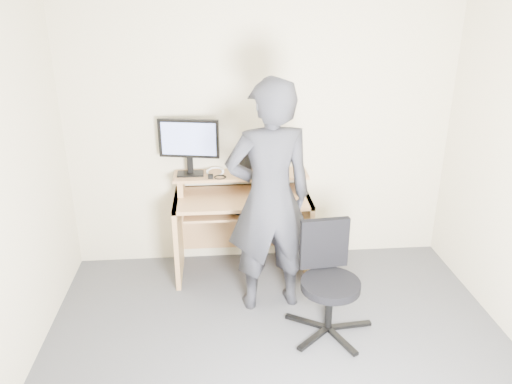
{
  "coord_description": "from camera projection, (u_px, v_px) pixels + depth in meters",
  "views": [
    {
      "loc": [
        -0.42,
        -2.61,
        2.44
      ],
      "look_at": [
        -0.11,
        1.05,
        0.95
      ],
      "focal_mm": 35.0,
      "sensor_mm": 36.0,
      "label": 1
    }
  ],
  "objects": [
    {
      "name": "smartphone",
      "position": [
        284.0,
        173.0,
        4.47
      ],
      "size": [
        0.08,
        0.14,
        0.01
      ],
      "primitive_type": "cube",
      "rotation": [
        0.0,
        0.0,
        -0.11
      ],
      "color": "black",
      "rests_on": "desk"
    },
    {
      "name": "keyboard",
      "position": [
        239.0,
        209.0,
        4.35
      ],
      "size": [
        0.49,
        0.31,
        0.03
      ],
      "primitive_type": "cube",
      "rotation": [
        0.0,
        0.0,
        -0.29
      ],
      "color": "black",
      "rests_on": "desk"
    },
    {
      "name": "back_wall",
      "position": [
        262.0,
        132.0,
        4.51
      ],
      "size": [
        3.5,
        0.02,
        2.5
      ],
      "primitive_type": "cube",
      "color": "beige",
      "rests_on": "ground"
    },
    {
      "name": "headphones",
      "position": [
        215.0,
        172.0,
        4.5
      ],
      "size": [
        0.18,
        0.18,
        0.06
      ],
      "primitive_type": "torus",
      "rotation": [
        0.26,
        0.0,
        -0.17
      ],
      "color": "silver",
      "rests_on": "desk"
    },
    {
      "name": "ground",
      "position": [
        285.0,
        380.0,
        3.36
      ],
      "size": [
        3.5,
        3.5,
        0.0
      ],
      "primitive_type": "plane",
      "color": "#4E4F53",
      "rests_on": "ground"
    },
    {
      "name": "office_chair",
      "position": [
        328.0,
        275.0,
        3.73
      ],
      "size": [
        0.66,
        0.67,
        0.84
      ],
      "rotation": [
        0.0,
        0.0,
        0.09
      ],
      "color": "black",
      "rests_on": "ground"
    },
    {
      "name": "charger",
      "position": [
        211.0,
        176.0,
        4.36
      ],
      "size": [
        0.05,
        0.04,
        0.03
      ],
      "primitive_type": "cube",
      "rotation": [
        0.0,
        0.0,
        0.04
      ],
      "color": "black",
      "rests_on": "desk"
    },
    {
      "name": "person",
      "position": [
        269.0,
        199.0,
        3.86
      ],
      "size": [
        0.75,
        0.55,
        1.89
      ],
      "primitive_type": "imported",
      "rotation": [
        0.0,
        0.0,
        3.29
      ],
      "color": "black",
      "rests_on": "ground"
    },
    {
      "name": "external_drive",
      "position": [
        245.0,
        163.0,
        4.44
      ],
      "size": [
        0.11,
        0.15,
        0.2
      ],
      "primitive_type": "cube",
      "rotation": [
        0.0,
        0.0,
        0.33
      ],
      "color": "black",
      "rests_on": "desk"
    },
    {
      "name": "desk",
      "position": [
        242.0,
        213.0,
        4.55
      ],
      "size": [
        1.2,
        0.6,
        0.91
      ],
      "color": "tan",
      "rests_on": "ground"
    },
    {
      "name": "mouse",
      "position": [
        282.0,
        197.0,
        4.33
      ],
      "size": [
        0.11,
        0.08,
        0.04
      ],
      "primitive_type": "ellipsoid",
      "rotation": [
        0.0,
        0.0,
        0.24
      ],
      "color": "black",
      "rests_on": "desk"
    },
    {
      "name": "travel_mug",
      "position": [
        259.0,
        164.0,
        4.49
      ],
      "size": [
        0.07,
        0.07,
        0.16
      ],
      "primitive_type": "cylinder",
      "rotation": [
        0.0,
        0.0,
        0.01
      ],
      "color": "#B2B2B7",
      "rests_on": "desk"
    },
    {
      "name": "monitor",
      "position": [
        189.0,
        142.0,
        4.34
      ],
      "size": [
        0.53,
        0.15,
        0.51
      ],
      "rotation": [
        0.0,
        0.0,
        -0.19
      ],
      "color": "black",
      "rests_on": "desk"
    }
  ]
}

